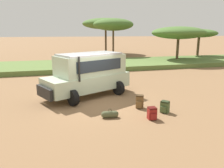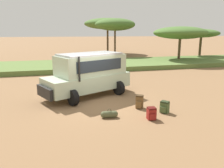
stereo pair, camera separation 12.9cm
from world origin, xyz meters
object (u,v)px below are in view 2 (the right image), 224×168
object	(u,v)px
acacia_tree_centre_back	(115,25)
acacia_tree_right_mid	(108,24)
backpack_beside_front_wheel	(140,102)
acacia_tree_distant_right	(201,33)
safari_vehicle	(89,73)
backpack_near_rear_wheel	(152,114)
backpack_cluster_center	(165,107)
acacia_tree_far_right	(180,33)
duffel_bag_low_black_case	(109,114)

from	to	relation	value
acacia_tree_centre_back	acacia_tree_right_mid	world-z (taller)	acacia_tree_right_mid
backpack_beside_front_wheel	acacia_tree_distant_right	size ratio (longest dim) A/B	0.14
safari_vehicle	backpack_near_rear_wheel	bearing A→B (deg)	-64.64
safari_vehicle	backpack_cluster_center	bearing A→B (deg)	-51.42
acacia_tree_far_right	backpack_near_rear_wheel	bearing A→B (deg)	-124.21
backpack_beside_front_wheel	safari_vehicle	bearing A→B (deg)	125.95
safari_vehicle	acacia_tree_far_right	bearing A→B (deg)	41.96
backpack_beside_front_wheel	acacia_tree_right_mid	bearing A→B (deg)	79.98
safari_vehicle	duffel_bag_low_black_case	xyz separation A→B (m)	(0.32, -3.59, -1.15)
backpack_beside_front_wheel	duffel_bag_low_black_case	distance (m)	1.89
backpack_near_rear_wheel	duffel_bag_low_black_case	size ratio (longest dim) A/B	0.69
acacia_tree_far_right	backpack_beside_front_wheel	bearing A→B (deg)	-126.80
safari_vehicle	backpack_beside_front_wheel	distance (m)	3.57
backpack_beside_front_wheel	acacia_tree_far_right	distance (m)	17.79
backpack_cluster_center	acacia_tree_centre_back	distance (m)	22.64
backpack_near_rear_wheel	acacia_tree_centre_back	bearing A→B (deg)	78.78
acacia_tree_far_right	safari_vehicle	bearing A→B (deg)	-138.04
backpack_cluster_center	backpack_near_rear_wheel	distance (m)	1.07
acacia_tree_far_right	acacia_tree_centre_back	bearing A→B (deg)	130.55
backpack_beside_front_wheel	acacia_tree_far_right	size ratio (longest dim) A/B	0.10
duffel_bag_low_black_case	acacia_tree_centre_back	distance (m)	23.17
acacia_tree_centre_back	acacia_tree_distant_right	xyz separation A→B (m)	(10.77, -4.45, -1.19)
backpack_cluster_center	acacia_tree_far_right	distance (m)	18.00
backpack_beside_front_wheel	acacia_tree_distant_right	bearing A→B (deg)	47.53
backpack_cluster_center	acacia_tree_distant_right	bearing A→B (deg)	50.65
safari_vehicle	duffel_bag_low_black_case	size ratio (longest dim) A/B	7.11
backpack_cluster_center	backpack_near_rear_wheel	bearing A→B (deg)	-147.34
duffel_bag_low_black_case	acacia_tree_right_mid	bearing A→B (deg)	76.91
backpack_cluster_center	acacia_tree_far_right	bearing A→B (deg)	57.16
backpack_cluster_center	acacia_tree_far_right	xyz separation A→B (m)	(9.60, 14.88, 3.22)
backpack_near_rear_wheel	acacia_tree_distant_right	xyz separation A→B (m)	(15.24, 18.06, 3.13)
safari_vehicle	acacia_tree_far_right	size ratio (longest dim) A/B	0.84
safari_vehicle	backpack_cluster_center	world-z (taller)	safari_vehicle
acacia_tree_far_right	acacia_tree_distant_right	xyz separation A→B (m)	(4.73, 2.61, -0.10)
backpack_cluster_center	backpack_near_rear_wheel	size ratio (longest dim) A/B	1.04
safari_vehicle	acacia_tree_distant_right	xyz separation A→B (m)	(17.24, 13.85, 2.09)
backpack_cluster_center	acacia_tree_distant_right	xyz separation A→B (m)	(14.34, 17.48, 3.12)
safari_vehicle	acacia_tree_right_mid	bearing A→B (deg)	74.36
backpack_cluster_center	duffel_bag_low_black_case	bearing A→B (deg)	179.08
backpack_beside_front_wheel	duffel_bag_low_black_case	xyz separation A→B (m)	(-1.70, -0.81, -0.17)
safari_vehicle	acacia_tree_right_mid	size ratio (longest dim) A/B	0.69
safari_vehicle	acacia_tree_centre_back	bearing A→B (deg)	70.55
backpack_near_rear_wheel	acacia_tree_distant_right	world-z (taller)	acacia_tree_distant_right
backpack_cluster_center	backpack_beside_front_wheel	bearing A→B (deg)	135.94
duffel_bag_low_black_case	acacia_tree_right_mid	distance (m)	29.05
duffel_bag_low_black_case	acacia_tree_distant_right	xyz separation A→B (m)	(16.92, 17.44, 3.23)
safari_vehicle	backpack_cluster_center	xyz separation A→B (m)	(2.90, -3.64, -1.03)
safari_vehicle	acacia_tree_centre_back	xyz separation A→B (m)	(6.46, 18.30, 3.28)
backpack_cluster_center	acacia_tree_centre_back	world-z (taller)	acacia_tree_centre_back
backpack_near_rear_wheel	safari_vehicle	bearing A→B (deg)	115.36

